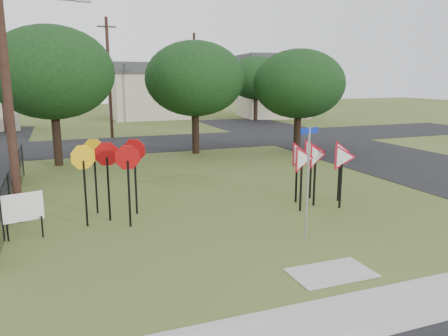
{
  "coord_description": "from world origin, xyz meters",
  "views": [
    {
      "loc": [
        -5.92,
        -10.61,
        4.65
      ],
      "look_at": [
        -0.71,
        3.0,
        1.6
      ],
      "focal_mm": 35.0,
      "sensor_mm": 36.0,
      "label": 1
    }
  ],
  "objects_px": {
    "stop_sign_cluster": "(110,162)",
    "street_name_sign": "(308,177)",
    "yield_sign_cluster": "(318,158)",
    "info_board": "(23,209)"
  },
  "relations": [
    {
      "from": "yield_sign_cluster",
      "to": "info_board",
      "type": "height_order",
      "value": "yield_sign_cluster"
    },
    {
      "from": "street_name_sign",
      "to": "yield_sign_cluster",
      "type": "distance_m",
      "value": 3.73
    },
    {
      "from": "stop_sign_cluster",
      "to": "yield_sign_cluster",
      "type": "bearing_deg",
      "value": -6.8
    },
    {
      "from": "street_name_sign",
      "to": "stop_sign_cluster",
      "type": "xyz_separation_m",
      "value": [
        -5.05,
        3.83,
        0.08
      ]
    },
    {
      "from": "street_name_sign",
      "to": "yield_sign_cluster",
      "type": "xyz_separation_m",
      "value": [
        2.27,
        2.96,
        -0.1
      ]
    },
    {
      "from": "stop_sign_cluster",
      "to": "info_board",
      "type": "xyz_separation_m",
      "value": [
        -2.59,
        -0.93,
        -1.01
      ]
    },
    {
      "from": "street_name_sign",
      "to": "yield_sign_cluster",
      "type": "height_order",
      "value": "street_name_sign"
    },
    {
      "from": "stop_sign_cluster",
      "to": "street_name_sign",
      "type": "bearing_deg",
      "value": -37.22
    },
    {
      "from": "stop_sign_cluster",
      "to": "yield_sign_cluster",
      "type": "xyz_separation_m",
      "value": [
        7.31,
        -0.87,
        -0.18
      ]
    },
    {
      "from": "street_name_sign",
      "to": "yield_sign_cluster",
      "type": "bearing_deg",
      "value": 52.58
    }
  ]
}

